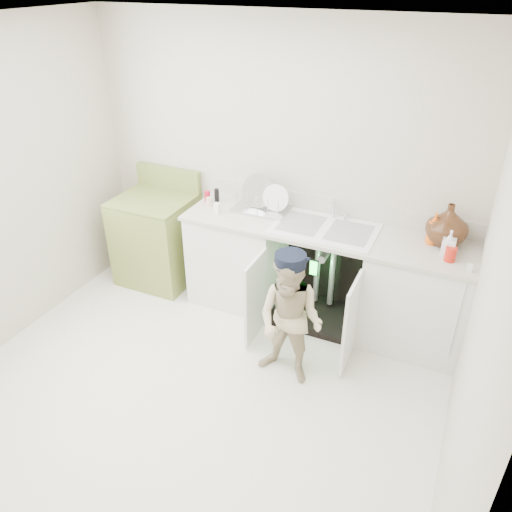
{
  "coord_description": "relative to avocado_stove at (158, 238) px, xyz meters",
  "views": [
    {
      "loc": [
        1.55,
        -2.36,
        2.77
      ],
      "look_at": [
        0.15,
        0.7,
        0.81
      ],
      "focal_mm": 35.0,
      "sensor_mm": 36.0,
      "label": 1
    }
  ],
  "objects": [
    {
      "name": "room_shell",
      "position": [
        1.13,
        -1.18,
        0.8
      ],
      "size": [
        6.0,
        5.5,
        1.26
      ],
      "color": "#BCB5A1",
      "rests_on": "ground"
    },
    {
      "name": "counter_run",
      "position": [
        1.71,
        0.03,
        0.03
      ],
      "size": [
        2.44,
        1.02,
        1.23
      ],
      "color": "white",
      "rests_on": "ground"
    },
    {
      "name": "repair_worker",
      "position": [
        1.71,
        -0.8,
        0.09
      ],
      "size": [
        0.56,
        0.72,
        1.07
      ],
      "rotation": [
        0.0,
        0.0,
        -0.12
      ],
      "color": "beige",
      "rests_on": "ground"
    },
    {
      "name": "avocado_stove",
      "position": [
        0.0,
        0.0,
        0.0
      ],
      "size": [
        0.7,
        0.65,
        1.09
      ],
      "color": "olive",
      "rests_on": "ground"
    },
    {
      "name": "ground",
      "position": [
        1.13,
        -1.18,
        -0.45
      ],
      "size": [
        3.5,
        3.5,
        0.0
      ],
      "primitive_type": "plane",
      "color": "beige",
      "rests_on": "ground"
    }
  ]
}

